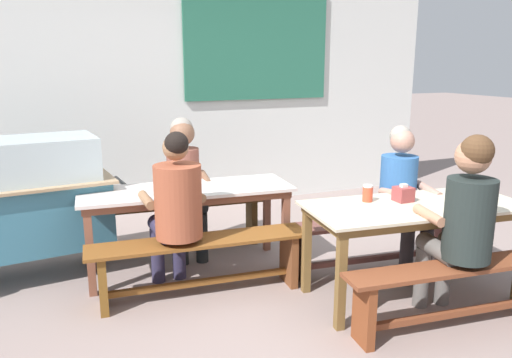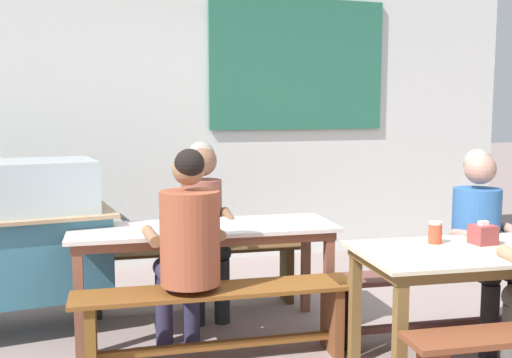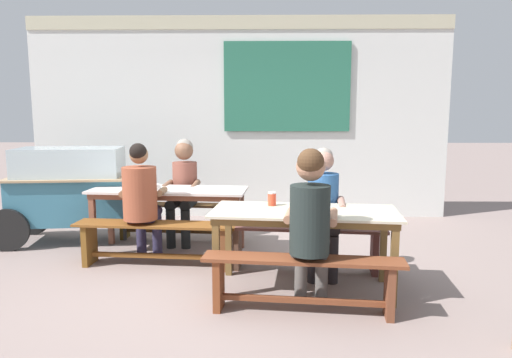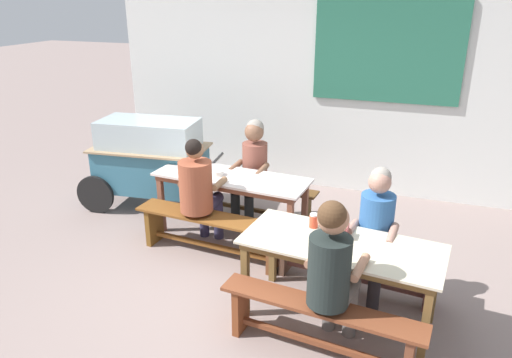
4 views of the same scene
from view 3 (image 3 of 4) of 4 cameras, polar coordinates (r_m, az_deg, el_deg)
name	(u,v)px [view 3 (image 3 of 4)]	position (r m, az deg, el deg)	size (l,w,h in m)	color
ground_plane	(224,281)	(4.62, -3.88, -12.26)	(40.00, 40.00, 0.00)	gray
backdrop_wall	(241,114)	(7.18, -1.87, 7.94)	(6.31, 0.23, 3.01)	silver
dining_table_far	(169,196)	(5.44, -10.59, -2.00)	(1.81, 0.74, 0.74)	silver
dining_table_near	(304,218)	(4.23, 5.91, -4.81)	(1.72, 0.89, 0.74)	beige
bench_far_back	(181,217)	(6.00, -9.15, -4.56)	(1.73, 0.38, 0.46)	#533518
bench_far_front	(156,237)	(5.04, -12.11, -6.97)	(1.72, 0.45, 0.46)	brown
bench_near_back	(305,241)	(4.81, 5.97, -7.51)	(1.65, 0.44, 0.46)	brown
bench_near_front	(302,276)	(3.84, 5.68, -11.70)	(1.62, 0.41, 0.46)	brown
food_cart	(70,188)	(6.22, -21.77, -1.00)	(1.84, 0.95, 1.18)	teal
person_center_facing	(183,183)	(5.83, -8.84, -0.46)	(0.44, 0.58, 1.28)	black
person_left_back_turned	(141,196)	(5.06, -13.80, -2.06)	(0.47, 0.60, 1.30)	#302C48
person_right_near_table	(323,203)	(4.65, 8.18, -2.96)	(0.44, 0.53, 1.27)	black
person_near_front	(310,218)	(3.77, 6.63, -4.77)	(0.47, 0.56, 1.34)	#5E5A56
tissue_box	(300,202)	(4.30, 5.38, -2.76)	(0.13, 0.12, 0.14)	#963C3C
condiment_jar	(272,199)	(4.39, 1.96, -2.45)	(0.08, 0.08, 0.13)	#D1452B
soup_bowl	(155,187)	(5.44, -12.24, -0.92)	(0.13, 0.13, 0.05)	silver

